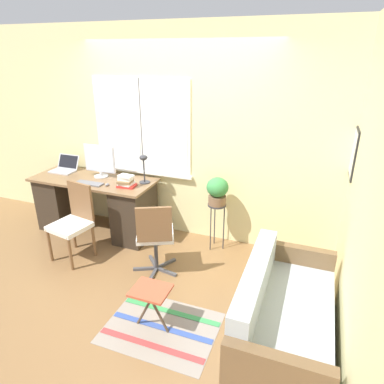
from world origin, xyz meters
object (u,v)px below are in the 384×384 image
Objects in this scene: office_chair_swivel at (155,235)px; plant_stand at (217,210)px; keyboard at (89,183)px; folding_stool at (151,294)px; potted_plant at (217,190)px; laptop at (65,168)px; book_stack at (126,181)px; mouse at (107,185)px; desk_lamp at (144,164)px; couch_loveseat at (281,320)px; monitor at (100,161)px; desk_chair_wooden at (74,220)px.

office_chair_swivel reaches higher than plant_stand.
keyboard reaches higher than folding_stool.
potted_plant is at bearing -147.46° from office_chair_swivel.
potted_plant is at bearing 63.43° from plant_stand.
folding_stool is (2.14, -1.53, -0.44)m from laptop.
book_stack is 1.19m from plant_stand.
desk_lamp is (0.39, 0.27, 0.23)m from mouse.
monitor is at bearing 63.62° from couch_loveseat.
desk_chair_wooden is 1.74m from plant_stand.
potted_plant reaches higher than couch_loveseat.
monitor is 2.22m from folding_stool.
desk_lamp is 1.62× the size of book_stack.
desk_lamp is at bearing 53.51° from book_stack.
laptop is at bearing 143.12° from desk_chair_wooden.
desk_lamp is 0.85× the size of folding_stool.
book_stack is 0.92m from office_chair_swivel.
monitor is at bearing -2.20° from laptop.
monitor is at bearing 106.97° from desk_chair_wooden.
desk_chair_wooden is at bearing -24.80° from office_chair_swivel.
desk_chair_wooden is (0.07, -0.46, -0.30)m from keyboard.
mouse is 0.25m from book_stack.
mouse is at bearing -145.08° from desk_lamp.
couch_loveseat is (2.60, -1.01, -0.52)m from keyboard.
desk_chair_wooden is 1.49× the size of plant_stand.
couch_loveseat is 2.39× the size of plant_stand.
monitor is at bearing 134.98° from folding_stool.
desk_lamp reaches higher than couch_loveseat.
desk_lamp is at bearing -178.10° from plant_stand.
monitor is 1.05× the size of folding_stool.
office_chair_swivel is 1.45× the size of plant_stand.
monitor reaches higher than folding_stool.
monitor is 0.74× the size of plant_stand.
mouse is 1.40m from potted_plant.
desk_lamp reaches higher than office_chair_swivel.
potted_plant is (1.62, 0.33, 0.01)m from keyboard.
potted_plant is (1.64, 0.04, -0.21)m from monitor.
laptop is 2.67m from folding_stool.
office_chair_swivel is (1.08, 0.02, 0.00)m from desk_chair_wooden.
office_chair_swivel is at bearing -121.56° from potted_plant.
monitor reaches higher than laptop.
potted_plant is at bearing 12.57° from mouse.
plant_stand is (1.55, 0.79, 0.04)m from desk_chair_wooden.
mouse reaches higher than plant_stand.
laptop is 0.55× the size of plant_stand.
office_chair_swivel is (1.15, -0.44, -0.30)m from keyboard.
book_stack is at bearing 62.43° from couch_loveseat.
laptop is at bearing 67.85° from couch_loveseat.
book_stack reaches higher than desk_chair_wooden.
potted_plant is at bearing 37.23° from desk_chair_wooden.
couch_loveseat is at bearing -21.18° from keyboard.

